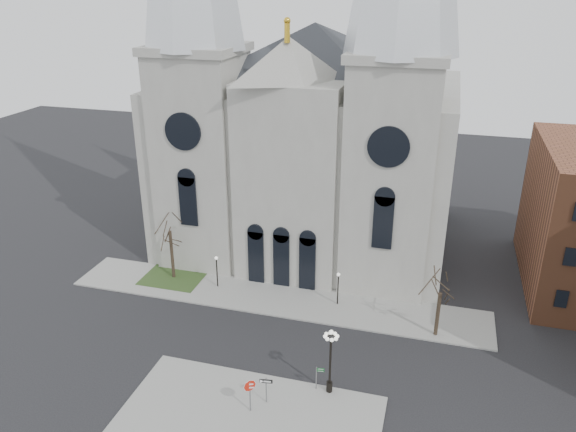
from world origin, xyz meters
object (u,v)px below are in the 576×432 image
(one_way_sign, at_px, (266,386))
(globe_lamp, at_px, (331,353))
(stop_sign, at_px, (250,389))
(street_name_sign, at_px, (317,376))

(one_way_sign, bearing_deg, globe_lamp, 20.60)
(globe_lamp, bearing_deg, one_way_sign, -149.95)
(globe_lamp, relative_size, one_way_sign, 2.52)
(stop_sign, relative_size, one_way_sign, 1.26)
(one_way_sign, distance_m, street_name_sign, 3.97)
(globe_lamp, bearing_deg, stop_sign, -144.61)
(stop_sign, distance_m, globe_lamp, 6.18)
(stop_sign, bearing_deg, street_name_sign, 20.06)
(street_name_sign, bearing_deg, globe_lamp, -12.05)
(stop_sign, height_order, street_name_sign, stop_sign)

